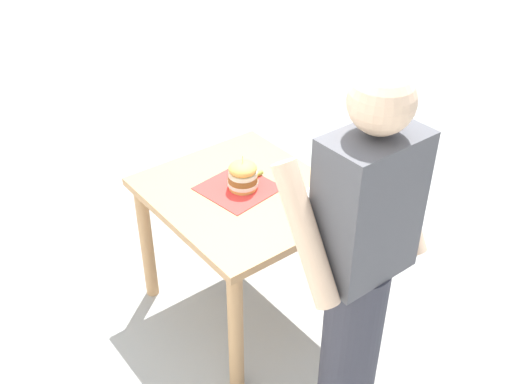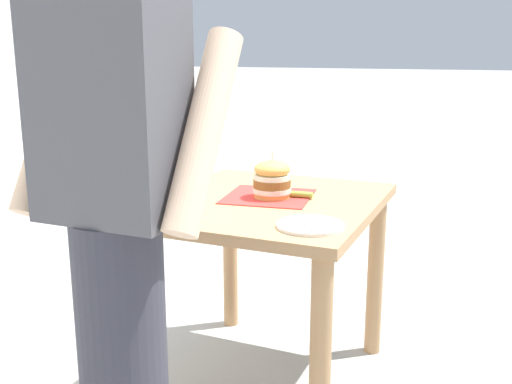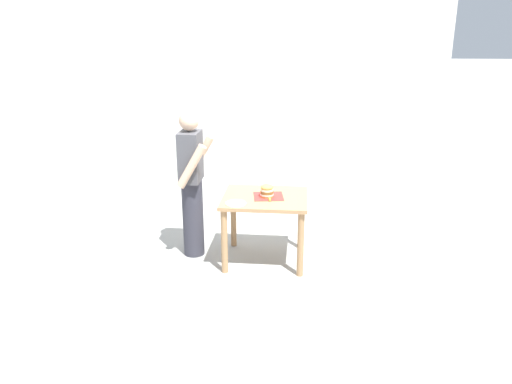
% 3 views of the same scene
% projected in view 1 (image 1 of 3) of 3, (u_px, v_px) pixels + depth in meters
% --- Properties ---
extents(ground_plane, '(80.00, 80.00, 0.00)m').
position_uv_depth(ground_plane, '(245.00, 306.00, 3.32)').
color(ground_plane, '#9E9E99').
extents(patio_table, '(0.82, 0.93, 0.76)m').
position_uv_depth(patio_table, '(244.00, 215.00, 2.97)').
color(patio_table, tan).
rests_on(patio_table, ground).
extents(serving_paper, '(0.37, 0.37, 0.00)m').
position_uv_depth(serving_paper, '(238.00, 188.00, 2.91)').
color(serving_paper, red).
rests_on(serving_paper, patio_table).
extents(sandwich, '(0.15, 0.15, 0.18)m').
position_uv_depth(sandwich, '(243.00, 175.00, 2.87)').
color(sandwich, gold).
rests_on(sandwich, serving_paper).
extents(pickle_spear, '(0.10, 0.03, 0.02)m').
position_uv_depth(pickle_spear, '(255.00, 175.00, 2.98)').
color(pickle_spear, '#8EA83D').
rests_on(pickle_spear, serving_paper).
extents(side_plate_with_forks, '(0.22, 0.22, 0.02)m').
position_uv_depth(side_plate_with_forks, '(326.00, 198.00, 2.84)').
color(side_plate_with_forks, white).
rests_on(side_plate_with_forks, patio_table).
extents(diner_across_table, '(0.55, 0.35, 1.69)m').
position_uv_depth(diner_across_table, '(359.00, 270.00, 2.24)').
color(diner_across_table, '#33333D').
rests_on(diner_across_table, ground).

